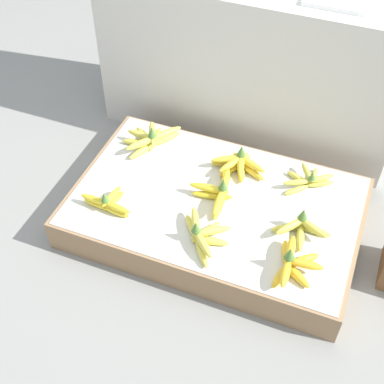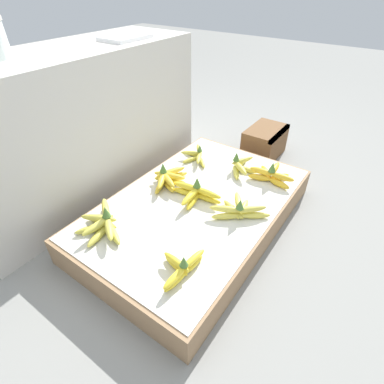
{
  "view_description": "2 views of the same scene",
  "coord_description": "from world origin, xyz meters",
  "px_view_note": "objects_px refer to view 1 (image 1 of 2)",
  "views": [
    {
      "loc": [
        0.45,
        -1.39,
        1.72
      ],
      "look_at": [
        -0.1,
        -0.01,
        0.16
      ],
      "focal_mm": 50.0,
      "sensor_mm": 36.0,
      "label": 1
    },
    {
      "loc": [
        -0.93,
        -0.63,
        1.03
      ],
      "look_at": [
        0.03,
        0.05,
        0.15
      ],
      "focal_mm": 28.0,
      "sensor_mm": 36.0,
      "label": 2
    }
  ],
  "objects_px": {
    "banana_bunch_front_midright": "(293,263)",
    "banana_bunch_back_midleft": "(239,164)",
    "banana_bunch_front_left": "(108,203)",
    "banana_bunch_middle_midright": "(301,228)",
    "banana_bunch_front_midleft": "(203,235)",
    "banana_bunch_back_left": "(150,139)",
    "banana_bunch_middle_midleft": "(219,192)",
    "banana_bunch_back_midright": "(308,180)"
  },
  "relations": [
    {
      "from": "banana_bunch_middle_midright",
      "to": "banana_bunch_back_midleft",
      "type": "height_order",
      "value": "banana_bunch_back_midleft"
    },
    {
      "from": "banana_bunch_middle_midright",
      "to": "banana_bunch_back_midright",
      "type": "relative_size",
      "value": 1.11
    },
    {
      "from": "banana_bunch_front_midleft",
      "to": "banana_bunch_back_midleft",
      "type": "bearing_deg",
      "value": 89.24
    },
    {
      "from": "banana_bunch_back_midleft",
      "to": "banana_bunch_back_midright",
      "type": "relative_size",
      "value": 1.22
    },
    {
      "from": "banana_bunch_front_midright",
      "to": "banana_bunch_back_midright",
      "type": "bearing_deg",
      "value": 95.92
    },
    {
      "from": "banana_bunch_front_left",
      "to": "banana_bunch_back_midleft",
      "type": "bearing_deg",
      "value": 44.2
    },
    {
      "from": "banana_bunch_front_midleft",
      "to": "banana_bunch_back_midleft",
      "type": "height_order",
      "value": "banana_bunch_back_midleft"
    },
    {
      "from": "banana_bunch_middle_midright",
      "to": "banana_bunch_front_left",
      "type": "bearing_deg",
      "value": -168.27
    },
    {
      "from": "banana_bunch_middle_midleft",
      "to": "banana_bunch_back_left",
      "type": "relative_size",
      "value": 1.01
    },
    {
      "from": "banana_bunch_front_left",
      "to": "banana_bunch_middle_midleft",
      "type": "bearing_deg",
      "value": 28.26
    },
    {
      "from": "banana_bunch_front_midleft",
      "to": "banana_bunch_back_midright",
      "type": "bearing_deg",
      "value": 55.61
    },
    {
      "from": "banana_bunch_back_midleft",
      "to": "banana_bunch_back_left",
      "type": "bearing_deg",
      "value": 178.53
    },
    {
      "from": "banana_bunch_back_left",
      "to": "banana_bunch_back_midright",
      "type": "bearing_deg",
      "value": 0.89
    },
    {
      "from": "banana_bunch_front_left",
      "to": "banana_bunch_front_midleft",
      "type": "relative_size",
      "value": 0.91
    },
    {
      "from": "banana_bunch_front_midleft",
      "to": "banana_bunch_back_midright",
      "type": "height_order",
      "value": "banana_bunch_front_midleft"
    },
    {
      "from": "banana_bunch_front_left",
      "to": "banana_bunch_back_left",
      "type": "relative_size",
      "value": 0.87
    },
    {
      "from": "banana_bunch_front_midright",
      "to": "banana_bunch_back_midleft",
      "type": "relative_size",
      "value": 0.93
    },
    {
      "from": "banana_bunch_front_midright",
      "to": "banana_bunch_middle_midleft",
      "type": "bearing_deg",
      "value": 147.5
    },
    {
      "from": "banana_bunch_back_left",
      "to": "banana_bunch_back_midleft",
      "type": "bearing_deg",
      "value": -1.47
    },
    {
      "from": "banana_bunch_front_midleft",
      "to": "banana_bunch_back_left",
      "type": "xyz_separation_m",
      "value": [
        -0.41,
        0.42,
        0.0
      ]
    },
    {
      "from": "banana_bunch_front_left",
      "to": "banana_bunch_back_left",
      "type": "xyz_separation_m",
      "value": [
        -0.0,
        0.41,
        0.0
      ]
    },
    {
      "from": "banana_bunch_front_midleft",
      "to": "banana_bunch_middle_midleft",
      "type": "bearing_deg",
      "value": 94.36
    },
    {
      "from": "banana_bunch_middle_midleft",
      "to": "banana_bunch_back_midleft",
      "type": "height_order",
      "value": "same"
    },
    {
      "from": "banana_bunch_front_left",
      "to": "banana_bunch_middle_midleft",
      "type": "distance_m",
      "value": 0.44
    },
    {
      "from": "banana_bunch_back_left",
      "to": "banana_bunch_middle_midleft",
      "type": "bearing_deg",
      "value": -27.17
    },
    {
      "from": "banana_bunch_front_left",
      "to": "banana_bunch_back_midright",
      "type": "bearing_deg",
      "value": 30.89
    },
    {
      "from": "banana_bunch_front_midleft",
      "to": "banana_bunch_back_left",
      "type": "bearing_deg",
      "value": 133.92
    },
    {
      "from": "banana_bunch_front_midleft",
      "to": "banana_bunch_back_midleft",
      "type": "distance_m",
      "value": 0.41
    },
    {
      "from": "banana_bunch_front_midright",
      "to": "banana_bunch_middle_midright",
      "type": "relative_size",
      "value": 1.03
    },
    {
      "from": "banana_bunch_front_midleft",
      "to": "banana_bunch_back_midleft",
      "type": "relative_size",
      "value": 0.97
    },
    {
      "from": "banana_bunch_front_left",
      "to": "banana_bunch_front_midright",
      "type": "bearing_deg",
      "value": -1.66
    },
    {
      "from": "banana_bunch_front_left",
      "to": "banana_bunch_middle_midright",
      "type": "relative_size",
      "value": 0.98
    },
    {
      "from": "banana_bunch_front_midleft",
      "to": "banana_bunch_front_midright",
      "type": "distance_m",
      "value": 0.34
    },
    {
      "from": "banana_bunch_front_midleft",
      "to": "banana_bunch_middle_midright",
      "type": "xyz_separation_m",
      "value": [
        0.33,
        0.17,
        0.0
      ]
    },
    {
      "from": "banana_bunch_front_midright",
      "to": "banana_bunch_back_midright",
      "type": "relative_size",
      "value": 1.14
    },
    {
      "from": "banana_bunch_back_midleft",
      "to": "banana_bunch_middle_midleft",
      "type": "bearing_deg",
      "value": -96.75
    },
    {
      "from": "banana_bunch_back_midright",
      "to": "banana_bunch_middle_midright",
      "type": "bearing_deg",
      "value": -82.61
    },
    {
      "from": "banana_bunch_front_midright",
      "to": "banana_bunch_front_midleft",
      "type": "bearing_deg",
      "value": 178.93
    },
    {
      "from": "banana_bunch_front_midright",
      "to": "banana_bunch_back_midright",
      "type": "xyz_separation_m",
      "value": [
        -0.05,
        0.44,
        -0.01
      ]
    },
    {
      "from": "banana_bunch_middle_midright",
      "to": "banana_bunch_back_midright",
      "type": "distance_m",
      "value": 0.27
    },
    {
      "from": "banana_bunch_front_left",
      "to": "banana_bunch_back_midright",
      "type": "relative_size",
      "value": 1.08
    },
    {
      "from": "banana_bunch_front_midright",
      "to": "banana_bunch_back_left",
      "type": "bearing_deg",
      "value": 150.21
    }
  ]
}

